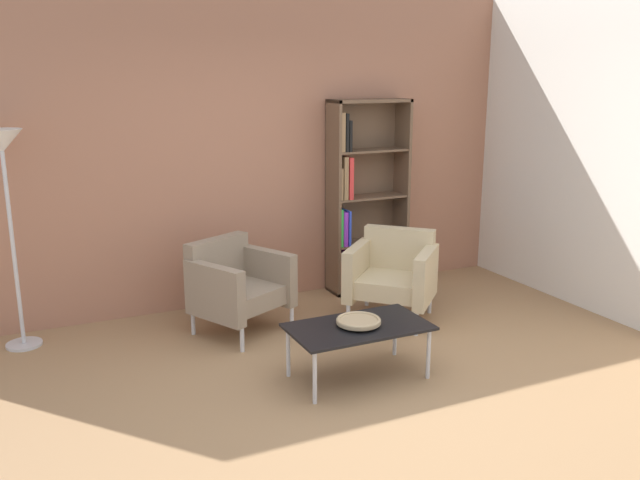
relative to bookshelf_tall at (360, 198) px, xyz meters
The scene contains 9 objects.
ground_plane 2.71m from the bookshelf_tall, 117.66° to the right, with size 8.32×8.32×0.00m, color #9E7751.
brick_back_panel 1.30m from the bookshelf_tall, 169.97° to the left, with size 6.40×0.12×2.90m, color #A87056.
plaster_right_partition 2.41m from the bookshelf_tall, 44.51° to the right, with size 0.12×5.20×2.90m, color silver.
bookshelf_tall is the anchor object (origin of this frame).
coffee_table_low 2.14m from the bookshelf_tall, 118.59° to the right, with size 1.00×0.56×0.40m.
decorative_bowl 2.12m from the bookshelf_tall, 118.59° to the right, with size 0.32×0.32×0.05m.
armchair_by_bookshelf 1.67m from the bookshelf_tall, 159.22° to the right, with size 0.92×0.89×0.78m.
armchair_near_window 1.01m from the bookshelf_tall, 98.31° to the right, with size 0.95×0.95×0.78m.
floor_lamp_torchiere 3.21m from the bookshelf_tall, behind, with size 0.32×0.32×1.74m.
Camera 1 is at (-1.97, -3.52, 2.16)m, focal length 37.78 mm.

